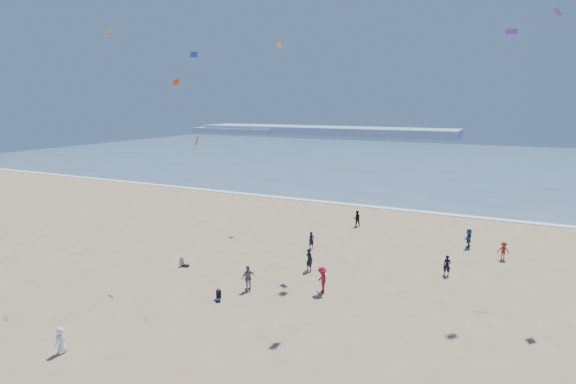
% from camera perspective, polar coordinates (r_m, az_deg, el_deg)
% --- Properties ---
extents(ocean, '(220.00, 100.00, 0.06)m').
position_cam_1_polar(ocean, '(106.59, 19.95, 3.50)').
color(ocean, '#476B84').
rests_on(ocean, ground).
extents(surf_line, '(220.00, 1.20, 0.08)m').
position_cam_1_polar(surf_line, '(57.78, 14.45, -2.22)').
color(surf_line, white).
rests_on(surf_line, ground).
extents(headland_far, '(110.00, 20.00, 3.20)m').
position_cam_1_polar(headland_far, '(194.00, 4.54, 7.79)').
color(headland_far, '#7A8EA8').
rests_on(headland_far, ground).
extents(headland_near, '(40.00, 14.00, 2.00)m').
position_cam_1_polar(headland_near, '(207.71, -6.40, 7.81)').
color(headland_near, '#7A8EA8').
rests_on(headland_near, ground).
extents(standing_flyers, '(28.45, 40.35, 1.91)m').
position_cam_1_polar(standing_flyers, '(29.42, 12.60, -13.68)').
color(standing_flyers, black).
rests_on(standing_flyers, ground).
extents(kites_aloft, '(40.78, 39.25, 27.09)m').
position_cam_1_polar(kites_aloft, '(22.03, 21.99, 13.14)').
color(kites_aloft, '#D64921').
rests_on(kites_aloft, ground).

